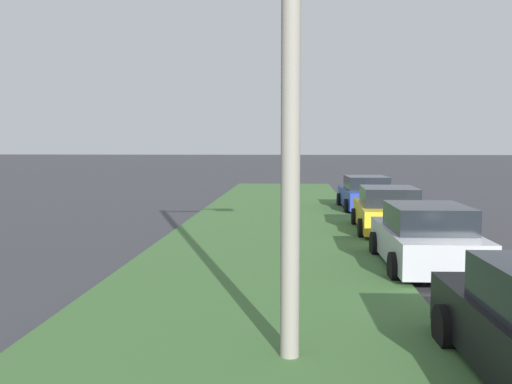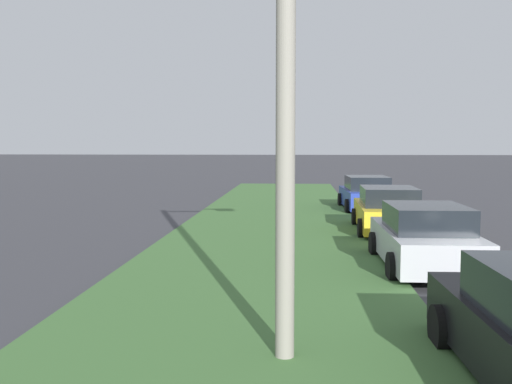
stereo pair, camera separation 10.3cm
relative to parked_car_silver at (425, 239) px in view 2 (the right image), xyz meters
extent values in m
cube|color=#3D6633|center=(-3.53, 3.65, -0.66)|extent=(60.00, 6.00, 0.12)
cylinder|color=black|center=(-5.20, 0.86, -0.40)|extent=(0.65, 0.24, 0.64)
cube|color=#B2B5BA|center=(0.05, 0.00, -0.15)|extent=(4.32, 1.84, 0.70)
cube|color=black|center=(-0.15, 0.00, 0.48)|extent=(2.22, 1.62, 0.55)
cylinder|color=black|center=(1.39, 0.91, -0.40)|extent=(0.64, 0.23, 0.64)
cylinder|color=black|center=(1.41, -0.89, -0.40)|extent=(0.64, 0.23, 0.64)
cylinder|color=black|center=(-1.31, 0.89, -0.40)|extent=(0.64, 0.23, 0.64)
cylinder|color=black|center=(-1.29, -0.91, -0.40)|extent=(0.64, 0.23, 0.64)
cube|color=gold|center=(5.36, 0.01, -0.15)|extent=(4.35, 1.91, 0.70)
cube|color=black|center=(5.16, 0.02, 0.48)|extent=(2.24, 1.66, 0.55)
cylinder|color=black|center=(6.73, 0.88, -0.40)|extent=(0.65, 0.24, 0.64)
cylinder|color=black|center=(6.68, -0.92, -0.40)|extent=(0.65, 0.24, 0.64)
cylinder|color=black|center=(4.03, 0.95, -0.40)|extent=(0.65, 0.24, 0.64)
cylinder|color=black|center=(3.98, -0.85, -0.40)|extent=(0.65, 0.24, 0.64)
cube|color=#23389E|center=(11.49, -0.02, -0.15)|extent=(4.36, 1.95, 0.70)
cube|color=black|center=(11.29, -0.02, 0.48)|extent=(2.26, 1.68, 0.55)
cylinder|color=black|center=(12.81, 0.93, -0.40)|extent=(0.65, 0.24, 0.64)
cylinder|color=black|center=(12.87, -0.87, -0.40)|extent=(0.65, 0.24, 0.64)
cylinder|color=black|center=(10.11, 0.83, -0.40)|extent=(0.65, 0.24, 0.64)
cylinder|color=black|center=(10.17, -0.96, -0.40)|extent=(0.65, 0.24, 0.64)
cylinder|color=gray|center=(-5.84, 2.95, 3.03)|extent=(0.24, 0.24, 7.50)
camera|label=1|loc=(-13.13, 2.89, 2.08)|focal=41.56mm
camera|label=2|loc=(-13.13, 2.79, 2.08)|focal=41.56mm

